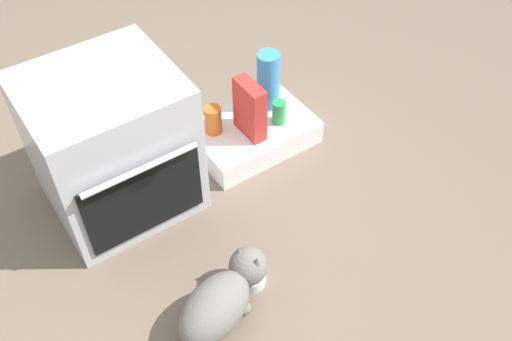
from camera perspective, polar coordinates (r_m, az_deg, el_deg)
name	(u,v)px	position (r m, az deg, el deg)	size (l,w,h in m)	color
ground	(181,272)	(2.36, -7.55, -10.07)	(8.00, 8.00, 0.00)	#6B5B4C
oven	(112,145)	(2.42, -14.20, 2.44)	(0.59, 0.58, 0.65)	#B7BABF
pantry_cabinet	(253,134)	(2.78, -0.28, 3.71)	(0.57, 0.37, 0.12)	white
food_bowl	(251,277)	(2.30, -0.50, -10.61)	(0.12, 0.12, 0.07)	white
cat	(221,301)	(2.14, -3.54, -12.87)	(0.68, 0.32, 0.22)	slate
water_bottle	(268,80)	(2.75, 1.23, 8.99)	(0.11, 0.11, 0.30)	#388CD1
soda_can	(279,112)	(2.72, 2.32, 5.84)	(0.07, 0.07, 0.12)	green
sauce_jar	(213,120)	(2.67, -4.31, 5.07)	(0.08, 0.08, 0.14)	#D16023
cereal_box	(250,109)	(2.61, -0.63, 6.14)	(0.07, 0.18, 0.28)	#B72D28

